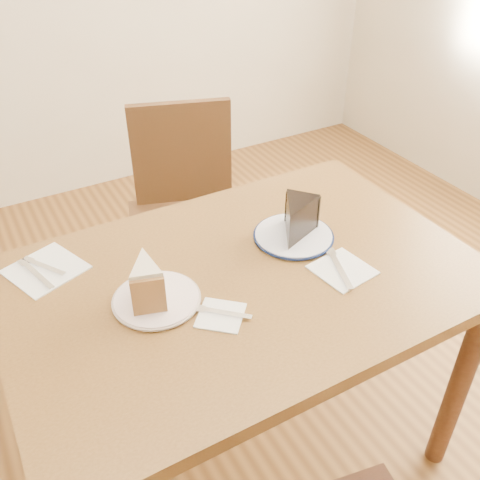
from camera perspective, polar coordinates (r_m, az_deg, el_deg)
name	(u,v)px	position (r m, az deg, el deg)	size (l,w,h in m)	color
ground	(242,446)	(1.93, 0.27, -21.16)	(4.00, 4.00, 0.00)	#543316
table	(243,302)	(1.43, 0.34, -6.68)	(1.20, 0.80, 0.75)	#4E3215
chair_far	(189,217)	(2.05, -5.48, 2.48)	(0.56, 0.56, 0.91)	#382110
plate_cream	(157,299)	(1.30, -8.89, -6.28)	(0.20, 0.20, 0.01)	white
plate_navy	(293,236)	(1.50, 5.73, 0.44)	(0.22, 0.22, 0.01)	white
carrot_cake	(147,281)	(1.27, -9.93, -4.32)	(0.07, 0.11, 0.09)	white
chocolate_cake	(296,222)	(1.46, 5.97, 1.89)	(0.09, 0.13, 0.09)	black
napkin_cream	(221,315)	(1.25, -2.08, -8.04)	(0.10, 0.10, 0.00)	white
napkin_navy	(342,270)	(1.40, 10.87, -3.14)	(0.14, 0.14, 0.00)	white
napkin_spare	(46,269)	(1.47, -20.03, -2.96)	(0.17, 0.17, 0.00)	white
fork_cream	(223,313)	(1.25, -1.86, -7.74)	(0.01, 0.14, 0.00)	silver
knife_navy	(340,269)	(1.40, 10.57, -3.01)	(0.02, 0.17, 0.00)	silver
fork_spare	(44,266)	(1.47, -20.17, -2.64)	(0.01, 0.14, 0.00)	silver
knife_spare	(36,274)	(1.46, -20.92, -3.37)	(0.01, 0.16, 0.00)	silver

